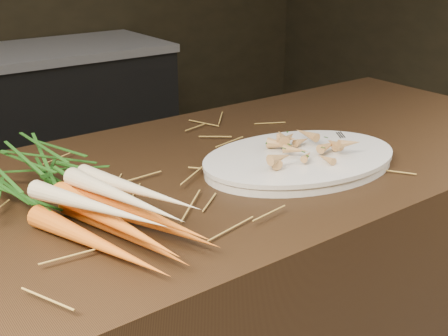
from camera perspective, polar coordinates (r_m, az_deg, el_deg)
The scene contains 5 objects.
straw_bedding at distance 1.01m, azimuth -15.90°, elevation -3.39°, with size 1.40×0.60×0.02m, color olive, non-canonical shape.
root_veg_bunch at distance 0.97m, azimuth -15.95°, elevation -1.95°, with size 0.28×0.55×0.10m.
serving_platter at distance 1.15m, azimuth 7.70°, elevation 0.65°, with size 0.41×0.27×0.02m, color white, non-canonical shape.
roasted_veg_heap at distance 1.14m, azimuth 7.79°, elevation 2.23°, with size 0.20×0.15×0.05m, color #BA8549, non-canonical shape.
serving_fork at distance 1.22m, azimuth 13.96°, elevation 2.03°, with size 0.01×0.16×0.00m, color silver.
Camera 1 is at (-0.29, -0.57, 1.33)m, focal length 45.00 mm.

